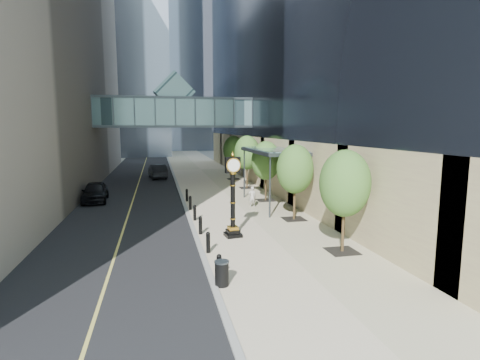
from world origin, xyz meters
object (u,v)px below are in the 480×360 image
street_clock (233,201)px  car_far (158,171)px  car_near (95,192)px  pedestrian (252,197)px  trash_bin (222,274)px

street_clock → car_far: street_clock is taller
street_clock → car_near: street_clock is taller
street_clock → pedestrian: 7.87m
pedestrian → car_far: size_ratio=0.31×
car_near → car_far: size_ratio=0.94×
street_clock → car_far: (-3.92, 25.56, -1.19)m
car_near → street_clock: bearing=-56.8°
pedestrian → car_far: bearing=-62.6°
trash_bin → pedestrian: 14.16m
trash_bin → pedestrian: (4.60, 13.39, 0.32)m
car_near → pedestrian: bearing=-25.7°
street_clock → car_near: (-8.89, 12.18, -1.21)m
pedestrian → car_near: size_ratio=0.33×
trash_bin → car_near: bearing=111.5°
trash_bin → car_near: car_near is taller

